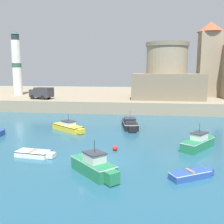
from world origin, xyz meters
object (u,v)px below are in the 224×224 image
at_px(motorboat_yellow_4, 68,127).
at_px(truck_on_quay, 42,93).
at_px(fortress, 166,79).
at_px(lighthouse, 17,64).
at_px(motorboat_black_1, 130,124).
at_px(motorboat_green_0, 94,166).
at_px(mooring_buoy, 115,148).
at_px(dinghy_white_5, 34,153).
at_px(dinghy_blue_6, 191,174).
at_px(motorboat_green_3, 199,142).

xyz_separation_m(motorboat_yellow_4, truck_on_quay, (-10.03, 16.03, 2.84)).
xyz_separation_m(fortress, lighthouse, (-32.00, 1.02, 2.94)).
relative_size(fortress, lighthouse, 0.96).
xyz_separation_m(motorboat_yellow_4, fortress, (13.59, 22.18, 5.37)).
xyz_separation_m(motorboat_black_1, lighthouse, (-26.05, 20.65, 8.25)).
height_order(fortress, lighthouse, lighthouse).
relative_size(motorboat_green_0, mooring_buoy, 8.69).
relative_size(dinghy_white_5, dinghy_blue_6, 1.08).
xyz_separation_m(motorboat_black_1, dinghy_blue_6, (5.38, -15.66, -0.24)).
bearing_deg(truck_on_quay, motorboat_black_1, -37.34).
height_order(motorboat_green_0, lighthouse, lighthouse).
distance_m(motorboat_yellow_4, dinghy_blue_6, 18.48).
height_order(motorboat_green_3, motorboat_yellow_4, motorboat_green_3).
bearing_deg(mooring_buoy, dinghy_blue_6, -42.69).
xyz_separation_m(motorboat_black_1, motorboat_green_3, (7.27, -8.21, 0.07)).
xyz_separation_m(mooring_buoy, truck_on_quay, (-16.89, 23.46, 3.07)).
bearing_deg(mooring_buoy, motorboat_black_1, 85.53).
distance_m(motorboat_green_0, motorboat_yellow_4, 14.63).
xyz_separation_m(mooring_buoy, fortress, (6.73, 29.61, 5.60)).
height_order(dinghy_blue_6, lighthouse, lighthouse).
xyz_separation_m(motorboat_yellow_4, dinghy_white_5, (-0.08, -10.05, -0.21)).
relative_size(motorboat_green_0, fortress, 0.32).
height_order(mooring_buoy, lighthouse, lighthouse).
relative_size(mooring_buoy, lighthouse, 0.04).
bearing_deg(truck_on_quay, fortress, 14.59).
relative_size(motorboat_yellow_4, mooring_buoy, 10.12).
height_order(motorboat_black_1, motorboat_green_3, motorboat_green_3).
bearing_deg(motorboat_green_0, dinghy_blue_6, 1.74).
xyz_separation_m(motorboat_black_1, motorboat_yellow_4, (-7.65, -2.55, -0.06)).
relative_size(dinghy_blue_6, truck_on_quay, 0.73).
xyz_separation_m(motorboat_green_0, truck_on_quay, (-16.07, 29.36, 2.67)).
xyz_separation_m(dinghy_white_5, dinghy_blue_6, (13.10, -3.06, 0.02)).
relative_size(motorboat_black_1, fortress, 0.43).
bearing_deg(lighthouse, fortress, -1.82).
bearing_deg(truck_on_quay, motorboat_yellow_4, -57.98).
distance_m(motorboat_yellow_4, dinghy_white_5, 10.05).
relative_size(motorboat_black_1, dinghy_blue_6, 1.65).
bearing_deg(dinghy_white_5, motorboat_black_1, 58.47).
distance_m(motorboat_green_3, dinghy_white_5, 15.63).
distance_m(dinghy_white_5, lighthouse, 38.91).
xyz_separation_m(motorboat_green_3, dinghy_blue_6, (-1.89, -7.45, -0.31)).
distance_m(motorboat_black_1, dinghy_white_5, 14.78).
xyz_separation_m(motorboat_green_0, lighthouse, (-24.45, 36.52, 8.14)).
height_order(motorboat_black_1, fortress, fortress).
xyz_separation_m(dinghy_white_5, lighthouse, (-18.33, 33.25, 8.51)).
relative_size(motorboat_green_3, truck_on_quay, 1.02).
distance_m(motorboat_green_0, dinghy_white_5, 6.95).
xyz_separation_m(motorboat_green_0, mooring_buoy, (0.82, 5.89, -0.40)).
distance_m(dinghy_white_5, truck_on_quay, 28.08).
bearing_deg(motorboat_black_1, dinghy_blue_6, -71.05).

